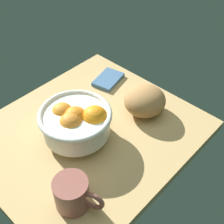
% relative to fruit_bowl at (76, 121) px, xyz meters
% --- Properties ---
extents(ground_plane, '(0.65, 0.58, 0.03)m').
position_rel_fruit_bowl_xyz_m(ground_plane, '(0.04, -0.01, -0.08)').
color(ground_plane, tan).
extents(fruit_bowl, '(0.21, 0.21, 0.12)m').
position_rel_fruit_bowl_xyz_m(fruit_bowl, '(0.00, 0.00, 0.00)').
color(fruit_bowl, white).
rests_on(fruit_bowl, ground).
extents(bread_loaf, '(0.18, 0.18, 0.09)m').
position_rel_fruit_bowl_xyz_m(bread_loaf, '(0.23, -0.08, -0.02)').
color(bread_loaf, '#B07E49').
rests_on(bread_loaf, ground).
extents(napkin_folded, '(0.13, 0.10, 0.01)m').
position_rel_fruit_bowl_xyz_m(napkin_folded, '(0.26, 0.12, -0.06)').
color(napkin_folded, '#466C96').
rests_on(napkin_folded, ground).
extents(mug, '(0.09, 0.13, 0.09)m').
position_rel_fruit_bowl_xyz_m(mug, '(-0.16, -0.16, -0.02)').
color(mug, '#915146').
rests_on(mug, ground).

